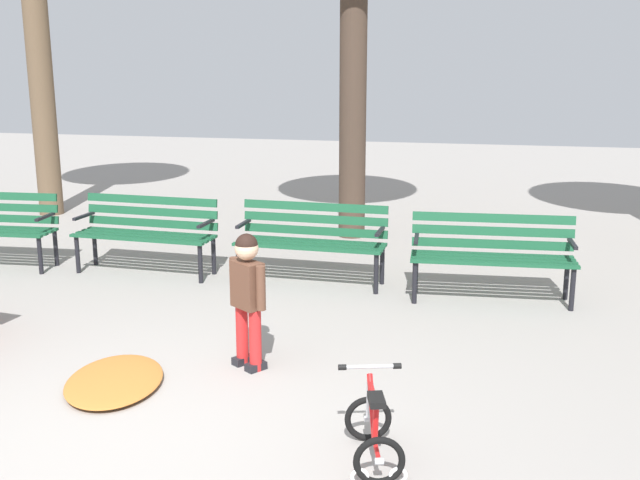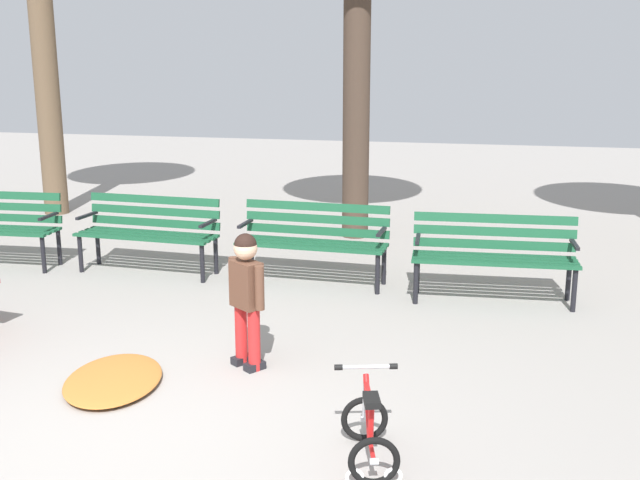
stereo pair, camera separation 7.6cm
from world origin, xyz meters
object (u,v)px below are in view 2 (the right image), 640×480
park_bench_left (150,227)px  park_bench_far_right (494,250)px  park_bench_right (314,236)px  child_standing (246,289)px  kids_bicycle (369,432)px

park_bench_left → park_bench_far_right: bearing=-2.7°
park_bench_right → park_bench_far_right: 1.90m
park_bench_left → child_standing: 3.08m
park_bench_left → park_bench_right: same height
park_bench_left → child_standing: size_ratio=1.50×
park_bench_right → child_standing: 2.39m
park_bench_far_right → kids_bicycle: park_bench_far_right is taller
park_bench_right → park_bench_left: bearing=-179.4°
park_bench_left → park_bench_far_right: same height
park_bench_right → kids_bicycle: (1.23, -3.61, -0.31)m
park_bench_far_right → child_standing: 2.86m
park_bench_left → park_bench_right: bearing=0.6°
park_bench_far_right → child_standing: child_standing is taller
park_bench_right → park_bench_far_right: same height
park_bench_far_right → kids_bicycle: 3.49m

